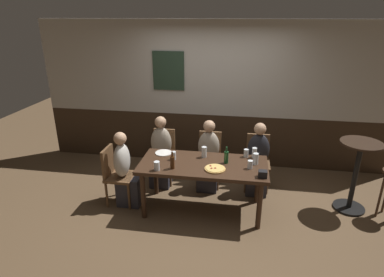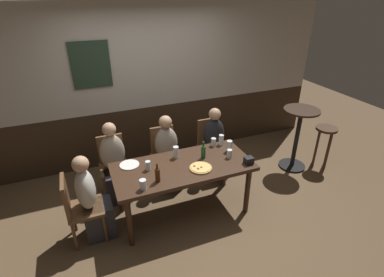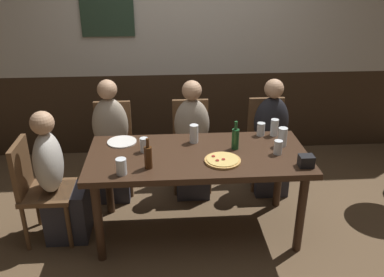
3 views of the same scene
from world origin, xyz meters
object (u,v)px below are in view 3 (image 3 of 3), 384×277
object	(u,v)px
chair_head_west	(38,186)
person_head_west	(59,187)
chair_mid_far	(191,139)
person_left_far	(112,149)
pint_glass_stout	(261,130)
beer_bottle_brown	(148,157)
pint_glass_pale	(282,138)
beer_bottle_green	(235,138)
plate_white_large	(122,142)
condiment_caddy	(306,161)
pint_glass_amber	(274,128)
person_mid_far	(192,147)
pizza	(223,160)
beer_glass_tall	(194,134)
highball_clear	(121,168)
dining_table	(198,163)
chair_left_far	(113,141)
chair_right_far	(267,137)
person_right_far	(270,145)
tumbler_short	(278,148)

from	to	relation	value
chair_head_west	person_head_west	size ratio (longest dim) A/B	0.78
chair_mid_far	person_left_far	distance (m)	0.79
pint_glass_stout	beer_bottle_brown	distance (m)	1.11
pint_glass_pale	pint_glass_stout	size ratio (longest dim) A/B	1.37
person_head_west	chair_mid_far	bearing A→B (deg)	35.82
beer_bottle_green	plate_white_large	xyz separation A→B (m)	(-0.94, 0.19, -0.09)
condiment_caddy	person_left_far	bearing A→B (deg)	149.36
pint_glass_amber	beer_bottle_green	distance (m)	0.46
chair_mid_far	beer_bottle_brown	size ratio (longest dim) A/B	3.66
person_head_west	pint_glass_amber	distance (m)	1.89
chair_mid_far	person_mid_far	size ratio (longest dim) A/B	0.77
pizza	pint_glass_stout	size ratio (longest dim) A/B	2.43
person_mid_far	beer_glass_tall	world-z (taller)	person_mid_far
highball_clear	pint_glass_pale	bearing A→B (deg)	16.89
chair_head_west	pint_glass_amber	distance (m)	2.05
chair_mid_far	person_head_west	size ratio (longest dim) A/B	0.78
beer_glass_tall	beer_bottle_brown	xyz separation A→B (m)	(-0.37, -0.43, 0.02)
beer_bottle_brown	pint_glass_stout	bearing A→B (deg)	28.86
dining_table	chair_left_far	xyz separation A→B (m)	(-0.78, 0.82, -0.16)
pint_glass_amber	pint_glass_stout	world-z (taller)	pint_glass_amber
chair_right_far	person_left_far	world-z (taller)	person_left_far
person_left_far	beer_bottle_brown	distance (m)	1.01
chair_right_far	beer_bottle_green	xyz separation A→B (m)	(-0.47, -0.75, 0.34)
person_right_far	plate_white_large	distance (m)	1.49
chair_mid_far	beer_bottle_brown	bearing A→B (deg)	-110.67
beer_glass_tall	plate_white_large	xyz separation A→B (m)	(-0.61, 0.04, -0.07)
dining_table	tumbler_short	distance (m)	0.65
chair_mid_far	tumbler_short	bearing A→B (deg)	-53.73
chair_head_west	tumbler_short	bearing A→B (deg)	-1.41
highball_clear	beer_bottle_green	size ratio (longest dim) A/B	0.51
highball_clear	pint_glass_amber	bearing A→B (deg)	25.37
chair_right_far	pizza	world-z (taller)	chair_right_far
pint_glass_stout	condiment_caddy	xyz separation A→B (m)	(0.21, -0.60, -0.01)
person_mid_far	pizza	size ratio (longest dim) A/B	4.05
beer_bottle_brown	condiment_caddy	xyz separation A→B (m)	(1.18, -0.06, -0.05)
tumbler_short	plate_white_large	size ratio (longest dim) A/B	0.46
pint_glass_amber	chair_left_far	bearing A→B (deg)	161.14
chair_right_far	chair_head_west	bearing A→B (deg)	-158.46
beer_bottle_green	chair_head_west	bearing A→B (deg)	-177.51
chair_mid_far	pint_glass_pale	distance (m)	1.06
chair_left_far	beer_bottle_brown	world-z (taller)	beer_bottle_brown
pint_glass_amber	pint_glass_stout	distance (m)	0.12
pizza	person_mid_far	bearing A→B (deg)	102.35
plate_white_large	person_left_far	bearing A→B (deg)	110.46
highball_clear	plate_white_large	bearing A→B (deg)	94.82
beer_glass_tall	plate_white_large	size ratio (longest dim) A/B	0.64
chair_left_far	plate_white_large	world-z (taller)	chair_left_far
condiment_caddy	highball_clear	bearing A→B (deg)	-179.15
dining_table	beer_bottle_green	size ratio (longest dim) A/B	7.31
tumbler_short	pint_glass_stout	world-z (taller)	same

